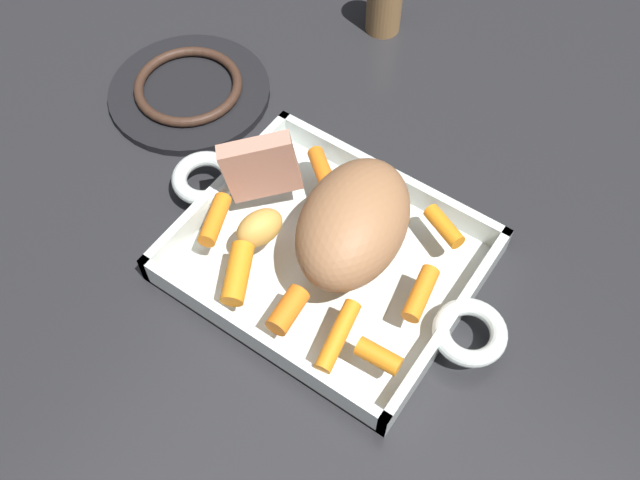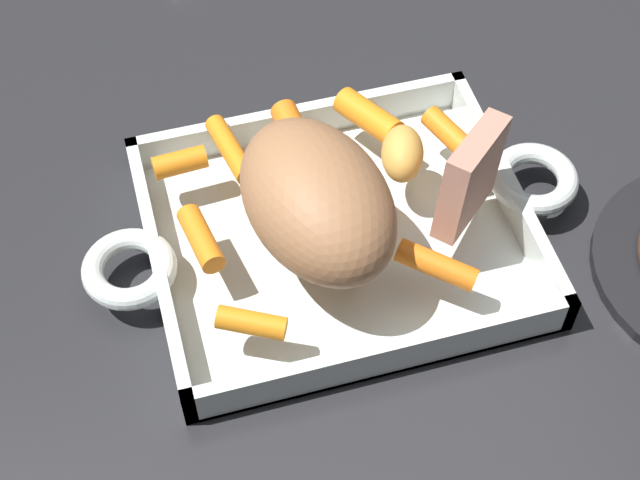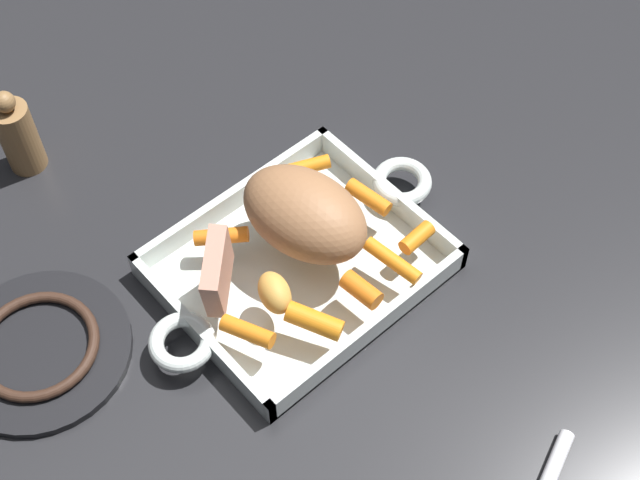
{
  "view_description": "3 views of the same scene",
  "coord_description": "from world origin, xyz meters",
  "px_view_note": "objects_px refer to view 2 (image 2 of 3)",
  "views": [
    {
      "loc": [
        0.21,
        -0.32,
        0.64
      ],
      "look_at": [
        -0.0,
        -0.01,
        0.06
      ],
      "focal_mm": 39.86,
      "sensor_mm": 36.0,
      "label": 1
    },
    {
      "loc": [
        0.14,
        0.44,
        0.63
      ],
      "look_at": [
        0.02,
        0.03,
        0.05
      ],
      "focal_mm": 54.75,
      "sensor_mm": 36.0,
      "label": 2
    },
    {
      "loc": [
        -0.35,
        -0.43,
        0.86
      ],
      "look_at": [
        0.02,
        -0.02,
        0.06
      ],
      "focal_mm": 49.73,
      "sensor_mm": 36.0,
      "label": 3
    }
  ],
  "objects_px": {
    "roasting_dish": "(338,234)",
    "pork_roast": "(317,200)",
    "baby_carrot_southwest": "(369,117)",
    "baby_carrot_short": "(292,129)",
    "baby_carrot_long": "(453,137)",
    "baby_carrot_center_left": "(251,323)",
    "baby_carrot_southeast": "(230,149)",
    "baby_carrot_center_right": "(201,240)",
    "baby_carrot_northeast": "(180,162)",
    "potato_near_roast": "(402,153)",
    "baby_carrot_northwest": "(437,265)",
    "roast_slice_outer": "(471,177)"
  },
  "relations": [
    {
      "from": "baby_carrot_southeast",
      "to": "baby_carrot_center_right",
      "type": "xyz_separation_m",
      "value": [
        0.04,
        0.08,
        0.0
      ]
    },
    {
      "from": "baby_carrot_center_left",
      "to": "baby_carrot_northeast",
      "type": "height_order",
      "value": "same"
    },
    {
      "from": "baby_carrot_long",
      "to": "potato_near_roast",
      "type": "relative_size",
      "value": 1.15
    },
    {
      "from": "baby_carrot_center_left",
      "to": "baby_carrot_northwest",
      "type": "bearing_deg",
      "value": -175.36
    },
    {
      "from": "baby_carrot_northwest",
      "to": "baby_carrot_southwest",
      "type": "relative_size",
      "value": 1.0
    },
    {
      "from": "pork_roast",
      "to": "baby_carrot_center_left",
      "type": "distance_m",
      "value": 0.1
    },
    {
      "from": "pork_roast",
      "to": "potato_near_roast",
      "type": "distance_m",
      "value": 0.1
    },
    {
      "from": "baby_carrot_center_right",
      "to": "baby_carrot_center_left",
      "type": "bearing_deg",
      "value": 103.93
    },
    {
      "from": "baby_carrot_center_left",
      "to": "baby_carrot_short",
      "type": "distance_m",
      "value": 0.18
    },
    {
      "from": "roasting_dish",
      "to": "baby_carrot_southwest",
      "type": "distance_m",
      "value": 0.1
    },
    {
      "from": "baby_carrot_southeast",
      "to": "baby_carrot_center_left",
      "type": "xyz_separation_m",
      "value": [
        0.02,
        0.16,
        0.0
      ]
    },
    {
      "from": "baby_carrot_long",
      "to": "potato_near_roast",
      "type": "distance_m",
      "value": 0.05
    },
    {
      "from": "baby_carrot_southeast",
      "to": "baby_carrot_southwest",
      "type": "distance_m",
      "value": 0.12
    },
    {
      "from": "pork_roast",
      "to": "baby_carrot_long",
      "type": "distance_m",
      "value": 0.15
    },
    {
      "from": "roasting_dish",
      "to": "baby_carrot_northeast",
      "type": "xyz_separation_m",
      "value": [
        0.11,
        -0.08,
        0.03
      ]
    },
    {
      "from": "roast_slice_outer",
      "to": "baby_carrot_short",
      "type": "height_order",
      "value": "roast_slice_outer"
    },
    {
      "from": "baby_carrot_long",
      "to": "baby_carrot_short",
      "type": "bearing_deg",
      "value": -19.04
    },
    {
      "from": "roast_slice_outer",
      "to": "baby_carrot_southeast",
      "type": "distance_m",
      "value": 0.19
    },
    {
      "from": "pork_roast",
      "to": "baby_carrot_short",
      "type": "height_order",
      "value": "pork_roast"
    },
    {
      "from": "baby_carrot_southeast",
      "to": "baby_carrot_northeast",
      "type": "xyz_separation_m",
      "value": [
        0.04,
        0.0,
        0.0
      ]
    },
    {
      "from": "baby_carrot_short",
      "to": "potato_near_roast",
      "type": "xyz_separation_m",
      "value": [
        -0.07,
        0.06,
        0.01
      ]
    },
    {
      "from": "baby_carrot_short",
      "to": "baby_carrot_long",
      "type": "height_order",
      "value": "baby_carrot_short"
    },
    {
      "from": "roasting_dish",
      "to": "baby_carrot_center_left",
      "type": "xyz_separation_m",
      "value": [
        0.09,
        0.08,
        0.03
      ]
    },
    {
      "from": "roast_slice_outer",
      "to": "baby_carrot_northwest",
      "type": "xyz_separation_m",
      "value": [
        0.04,
        0.05,
        -0.03
      ]
    },
    {
      "from": "baby_carrot_northwest",
      "to": "baby_carrot_northeast",
      "type": "distance_m",
      "value": 0.22
    },
    {
      "from": "baby_carrot_center_left",
      "to": "baby_carrot_long",
      "type": "height_order",
      "value": "baby_carrot_long"
    },
    {
      "from": "baby_carrot_southwest",
      "to": "baby_carrot_long",
      "type": "bearing_deg",
      "value": 147.49
    },
    {
      "from": "baby_carrot_long",
      "to": "roast_slice_outer",
      "type": "bearing_deg",
      "value": 78.51
    },
    {
      "from": "baby_carrot_northwest",
      "to": "baby_carrot_long",
      "type": "xyz_separation_m",
      "value": [
        -0.05,
        -0.11,
        0.0
      ]
    },
    {
      "from": "baby_carrot_southwest",
      "to": "baby_carrot_long",
      "type": "xyz_separation_m",
      "value": [
        -0.06,
        0.04,
        -0.0
      ]
    },
    {
      "from": "baby_carrot_southwest",
      "to": "baby_carrot_short",
      "type": "distance_m",
      "value": 0.06
    },
    {
      "from": "pork_roast",
      "to": "baby_carrot_southwest",
      "type": "relative_size",
      "value": 2.52
    },
    {
      "from": "roasting_dish",
      "to": "baby_carrot_southeast",
      "type": "height_order",
      "value": "baby_carrot_southeast"
    },
    {
      "from": "baby_carrot_southeast",
      "to": "baby_carrot_southwest",
      "type": "relative_size",
      "value": 1.16
    },
    {
      "from": "roasting_dish",
      "to": "pork_roast",
      "type": "bearing_deg",
      "value": 32.02
    },
    {
      "from": "roasting_dish",
      "to": "baby_carrot_northwest",
      "type": "relative_size",
      "value": 6.56
    },
    {
      "from": "baby_carrot_center_left",
      "to": "roasting_dish",
      "type": "bearing_deg",
      "value": -137.07
    },
    {
      "from": "baby_carrot_northwest",
      "to": "baby_carrot_short",
      "type": "xyz_separation_m",
      "value": [
        0.07,
        -0.16,
        0.0
      ]
    },
    {
      "from": "pork_roast",
      "to": "baby_carrot_southwest",
      "type": "distance_m",
      "value": 0.12
    },
    {
      "from": "roast_slice_outer",
      "to": "baby_carrot_northeast",
      "type": "height_order",
      "value": "roast_slice_outer"
    },
    {
      "from": "roast_slice_outer",
      "to": "baby_carrot_northeast",
      "type": "bearing_deg",
      "value": -25.29
    },
    {
      "from": "roasting_dish",
      "to": "baby_carrot_long",
      "type": "height_order",
      "value": "baby_carrot_long"
    },
    {
      "from": "baby_carrot_southeast",
      "to": "baby_carrot_southwest",
      "type": "bearing_deg",
      "value": -179.31
    },
    {
      "from": "roast_slice_outer",
      "to": "baby_carrot_southeast",
      "type": "height_order",
      "value": "roast_slice_outer"
    },
    {
      "from": "baby_carrot_southwest",
      "to": "baby_carrot_short",
      "type": "xyz_separation_m",
      "value": [
        0.06,
        -0.0,
        -0.0
      ]
    },
    {
      "from": "baby_carrot_center_right",
      "to": "potato_near_roast",
      "type": "bearing_deg",
      "value": -168.65
    },
    {
      "from": "baby_carrot_short",
      "to": "baby_carrot_long",
      "type": "bearing_deg",
      "value": 160.96
    },
    {
      "from": "baby_carrot_southeast",
      "to": "baby_carrot_short",
      "type": "relative_size",
      "value": 1.55
    },
    {
      "from": "baby_carrot_center_left",
      "to": "baby_carrot_northeast",
      "type": "xyz_separation_m",
      "value": [
        0.02,
        -0.16,
        0.0
      ]
    },
    {
      "from": "baby_carrot_center_right",
      "to": "baby_carrot_northeast",
      "type": "relative_size",
      "value": 1.33
    }
  ]
}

